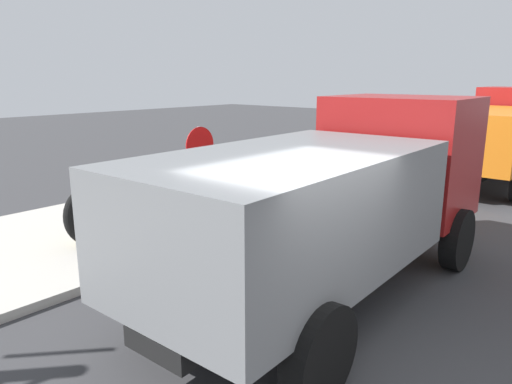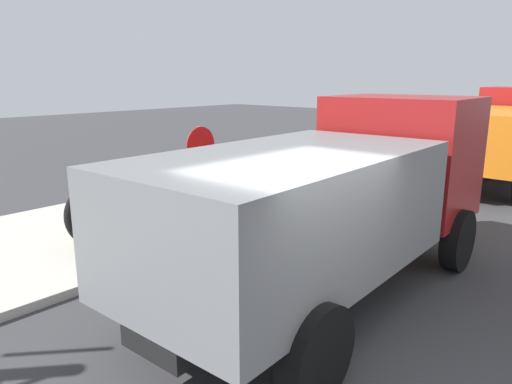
% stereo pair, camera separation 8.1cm
% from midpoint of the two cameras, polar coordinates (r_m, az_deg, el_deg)
% --- Properties ---
extents(ground_plane, '(80.00, 80.00, 0.00)m').
position_cam_midpoint_polar(ground_plane, '(6.03, 8.77, -20.29)').
color(ground_plane, '#38383A').
extents(sidewalk_curb, '(36.00, 5.00, 0.15)m').
position_cam_midpoint_polar(sidewalk_curb, '(10.60, -22.25, -5.41)').
color(sidewalk_curb, '#BCB7AD').
rests_on(sidewalk_curb, ground).
extents(fire_hydrant, '(0.25, 0.57, 0.91)m').
position_cam_midpoint_polar(fire_hydrant, '(9.96, -18.77, -2.91)').
color(fire_hydrant, yellow).
rests_on(fire_hydrant, sidewalk_curb).
extents(loose_tire, '(1.20, 0.44, 1.20)m').
position_cam_midpoint_polar(loose_tire, '(9.73, -18.75, -2.59)').
color(loose_tire, black).
rests_on(loose_tire, sidewalk_curb).
extents(stop_sign, '(0.76, 0.08, 2.20)m').
position_cam_midpoint_polar(stop_sign, '(10.08, -6.43, 3.99)').
color(stop_sign, gray).
rests_on(stop_sign, sidewalk_curb).
extents(dump_truck_gray, '(7.08, 3.00, 3.00)m').
position_cam_midpoint_polar(dump_truck_gray, '(7.44, 10.05, -0.07)').
color(dump_truck_gray, slate).
rests_on(dump_truck_gray, ground).
extents(dump_truck_orange, '(7.02, 2.84, 3.00)m').
position_cam_midpoint_polar(dump_truck_orange, '(17.28, 27.64, 6.32)').
color(dump_truck_orange, orange).
rests_on(dump_truck_orange, ground).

